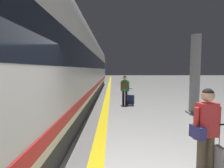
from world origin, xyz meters
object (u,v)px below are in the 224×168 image
Objects in this scene: high_speed_train at (67,61)px; platform_pillar at (194,76)px; suitcase_near at (130,100)px; passenger_near at (124,88)px; traveller_foreground at (205,128)px.

platform_pillar is (6.21, -1.69, -0.78)m from high_speed_train.
passenger_near is at bearing 160.42° from suitcase_near.
suitcase_near is (3.49, 0.23, -2.18)m from high_speed_train.
traveller_foreground reaches higher than passenger_near.
passenger_near is at bearing 97.58° from traveller_foreground.
traveller_foreground is 7.03m from suitcase_near.
platform_pillar reaches higher than traveller_foreground.
suitcase_near is (0.33, -0.12, -0.68)m from passenger_near.
suitcase_near is 0.27× the size of platform_pillar.
platform_pillar is (2.72, -1.92, 1.40)m from suitcase_near.
traveller_foreground is 0.48× the size of platform_pillar.
traveller_foreground is at bearing -84.95° from suitcase_near.
high_speed_train reaches higher than passenger_near.
high_speed_train is 33.79× the size of suitcase_near.
suitcase_near is at bearing 3.81° from high_speed_train.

